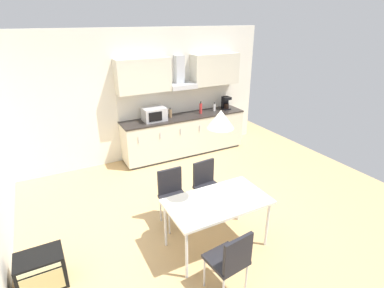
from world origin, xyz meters
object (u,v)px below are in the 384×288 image
guitar_amp (42,271)px  pendant_lamp (220,119)px  chair_far_right (207,182)px  chair_near_left (231,258)px  coffee_maker (226,103)px  microwave (154,114)px  dining_table (217,204)px  bottle_red (201,108)px  bottle_brown (170,113)px  bottle_white (214,107)px  chair_far_left (173,192)px

guitar_amp → pendant_lamp: pendant_lamp is taller
chair_far_right → chair_near_left: same height
coffee_maker → microwave: bearing=-179.2°
microwave → dining_table: 3.00m
bottle_red → guitar_amp: size_ratio=0.54×
bottle_brown → chair_far_right: bottle_brown is taller
microwave → bottle_white: bearing=0.4°
chair_far_left → bottle_red: bearing=52.0°
coffee_maker → pendant_lamp: size_ratio=0.94×
coffee_maker → chair_far_left: 3.33m
microwave → dining_table: (-0.29, -2.96, -0.37)m
chair_far_left → coffee_maker: bearing=42.7°
bottle_white → chair_near_left: 4.30m
chair_far_right → guitar_amp: bearing=-171.0°
coffee_maker → chair_far_left: bearing=-137.3°
bottle_red → bottle_white: size_ratio=1.39×
bottle_red → dining_table: (-1.41, -2.95, -0.35)m
coffee_maker → dining_table: 3.68m
coffee_maker → pendant_lamp: (-2.11, -2.99, 0.79)m
coffee_maker → chair_far_right: coffee_maker is taller
bottle_red → guitar_amp: (-3.58, -2.58, -0.81)m
microwave → bottle_red: bearing=-0.6°
bottle_red → chair_far_left: 2.83m
bottle_white → dining_table: bottle_white is taller
dining_table → pendant_lamp: size_ratio=4.22×
bottle_red → chair_far_right: 2.51m
bottle_brown → guitar_amp: size_ratio=0.42×
microwave → coffee_maker: coffee_maker is taller
coffee_maker → guitar_amp: coffee_maker is taller
pendant_lamp → guitar_amp: bearing=170.3°
chair_far_left → chair_near_left: bearing=-89.7°
microwave → bottle_brown: microwave is taller
bottle_red → chair_far_right: bottle_red is taller
chair_near_left → bottle_brown: bearing=75.6°
chair_near_left → pendant_lamp: bearing=68.8°
microwave → bottle_red: 1.12m
dining_table → chair_far_left: 0.83m
pendant_lamp → chair_near_left: bearing=-111.2°
chair_far_left → chair_near_left: 1.52m
chair_near_left → pendant_lamp: size_ratio=2.72×
microwave → bottle_brown: 0.39m
guitar_amp → pendant_lamp: size_ratio=1.63×
bottle_brown → dining_table: (-0.67, -3.01, -0.32)m
chair_far_right → dining_table: bearing=-111.3°
bottle_red → chair_far_right: bearing=-116.9°
chair_far_right → pendant_lamp: 1.55m
coffee_maker → bottle_brown: bearing=179.4°
coffee_maker → dining_table: size_ratio=0.22×
coffee_maker → bottle_brown: size_ratio=1.39×
bottle_white → dining_table: 3.48m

